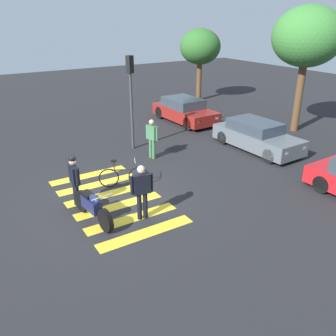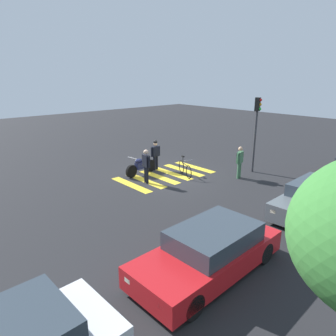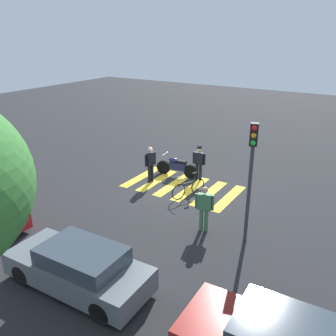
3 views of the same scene
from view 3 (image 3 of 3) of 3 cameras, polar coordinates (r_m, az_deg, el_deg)
name	(u,v)px [view 3 (image 3 of 3)]	position (r m, az deg, el deg)	size (l,w,h in m)	color
ground_plane	(182,187)	(16.31, 2.25, -2.96)	(60.00, 60.00, 0.00)	#232326
police_motorcycle	(177,167)	(17.32, 1.44, 0.19)	(2.10, 0.62, 1.06)	black
leaning_bicycle	(189,188)	(15.24, 3.27, -3.17)	(0.73, 1.61, 1.01)	black
officer_on_foot	(199,160)	(16.75, 4.91, 1.24)	(0.65, 0.23, 1.71)	black
officer_by_motorcycle	(150,162)	(16.47, -2.78, 0.91)	(0.29, 0.67, 1.70)	black
pedestrian_bystander	(204,206)	(12.52, 5.74, -6.00)	(0.65, 0.32, 1.67)	#3F724C
crosswalk_stripes	(182,187)	(16.30, 2.25, -2.95)	(4.95, 2.88, 0.01)	yellow
car_grey_coupe	(79,268)	(10.37, -13.86, -15.02)	(4.15, 1.77, 1.27)	black
traffic_light_pole	(251,165)	(11.44, 13.01, 0.53)	(0.30, 0.35, 4.03)	#38383D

